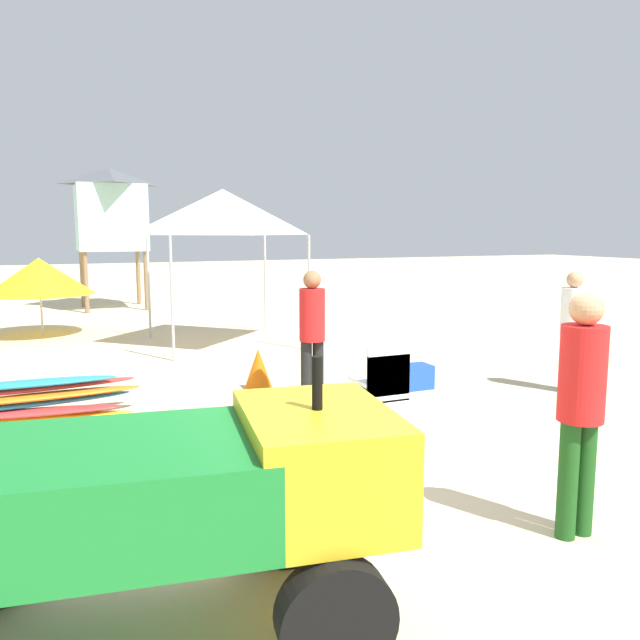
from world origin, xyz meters
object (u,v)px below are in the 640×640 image
Objects in this scene: lifeguard_near_right at (312,329)px; cooler_box at (412,377)px; utility_cart at (171,496)px; traffic_cone_near at (258,369)px; lifeguard_near_center at (581,398)px; popup_canopy at (223,212)px; beach_umbrella_left at (39,276)px; lifeguard_near_left at (572,323)px; surfboard_pile at (30,401)px; stacked_plastic_chairs at (382,384)px; lifeguard_tower at (110,209)px.

cooler_box is (1.60, 0.21, -0.81)m from lifeguard_near_right.
utility_cart is 5.37m from traffic_cone_near.
lifeguard_near_center is 5.07m from traffic_cone_near.
popup_canopy reaches higher than beach_umbrella_left.
lifeguard_near_left reaches higher than beach_umbrella_left.
stacked_plastic_chairs is at bearing -33.33° from surfboard_pile.
popup_canopy is 1.37× the size of beach_umbrella_left.
utility_cart is at bearing -113.03° from traffic_cone_near.
popup_canopy is (-3.32, 5.48, 1.58)m from lifeguard_near_left.
stacked_plastic_chairs is 0.26× the size of lifeguard_tower.
popup_canopy reaches higher than traffic_cone_near.
surfboard_pile is 1.63× the size of lifeguard_near_left.
cooler_box is at bearing 73.69° from lifeguard_near_center.
popup_canopy is (-0.22, 8.63, 1.50)m from lifeguard_near_center.
utility_cart is 1.64× the size of lifeguard_near_left.
popup_canopy is at bearing 121.24° from lifeguard_near_left.
traffic_cone_near is (2.72, -6.19, -0.96)m from beach_umbrella_left.
lifeguard_tower is at bearing 96.02° from stacked_plastic_chairs.
lifeguard_near_right is at bearing -172.58° from cooler_box.
utility_cart is 11.14m from beach_umbrella_left.
lifeguard_tower is (-4.70, 12.22, 1.82)m from lifeguard_near_left.
lifeguard_near_center is at bearing -81.29° from traffic_cone_near.
beach_umbrella_left is at bearing 110.38° from stacked_plastic_chairs.
lifeguard_near_right reaches higher than lifeguard_near_left.
utility_cart is at bearing -107.02° from popup_canopy.
lifeguard_near_center is at bearing -134.56° from lifeguard_near_left.
stacked_plastic_chairs is 6.51m from popup_canopy.
lifeguard_near_right is 2.96× the size of traffic_cone_near.
stacked_plastic_chairs is at bearing -83.98° from lifeguard_tower.
stacked_plastic_chairs is 0.62× the size of lifeguard_near_left.
utility_cart is 9.15m from popup_canopy.
lifeguard_near_left is 4.31m from traffic_cone_near.
beach_umbrella_left is at bearing -114.05° from lifeguard_tower.
beach_umbrella_left is at bearing 123.84° from cooler_box.
traffic_cone_near is at bearing 101.60° from stacked_plastic_chairs.
stacked_plastic_chairs is 1.58m from lifeguard_near_right.
utility_cart reaches higher than surfboard_pile.
lifeguard_near_center is at bearing -84.05° from lifeguard_tower.
traffic_cone_near reaches higher than surfboard_pile.
lifeguard_tower is at bearing 85.34° from utility_cart.
surfboard_pile is at bearing 128.05° from lifeguard_near_center.
cooler_box is (1.97, -0.81, -0.12)m from traffic_cone_near.
lifeguard_near_right reaches higher than stacked_plastic_chairs.
surfboard_pile is at bearing 146.67° from stacked_plastic_chairs.
surfboard_pile is 3.41m from lifeguard_near_right.
stacked_plastic_chairs is at bearing 95.60° from lifeguard_near_center.
lifeguard_tower is (-1.38, 6.74, 0.24)m from popup_canopy.
stacked_plastic_chairs is 2.62m from traffic_cone_near.
lifeguard_near_left is at bearing 45.44° from lifeguard_near_center.
traffic_cone_near is at bearing 98.71° from lifeguard_near_center.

